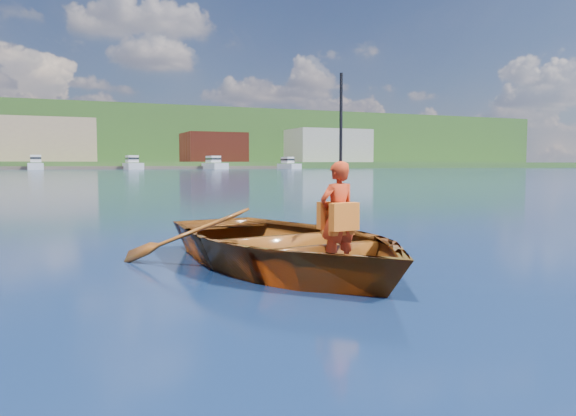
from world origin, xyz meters
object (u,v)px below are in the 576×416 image
Objects in this scene: dock at (65,168)px; marina_yachts at (28,164)px; child_paddler at (338,216)px; rowboat at (283,243)px.

dock is 9.68m from marina_yachts.
marina_yachts is (-7.92, 143.60, 0.65)m from child_paddler.
child_paddler reaches higher than dock.
rowboat is 147.40m from dock.
child_paddler is at bearing -86.84° from marina_yachts.
child_paddler is 143.82m from marina_yachts.
dock is at bearing 89.80° from child_paddler.
dock reaches higher than rowboat.
marina_yachts reaches higher than dock.
marina_yachts is (-8.43, -4.66, 0.95)m from dock.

